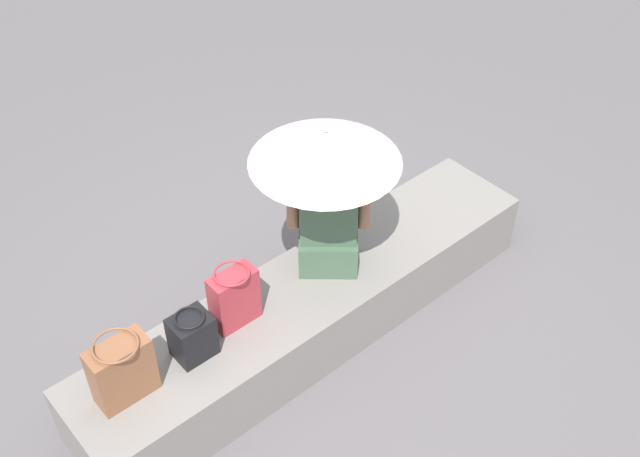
# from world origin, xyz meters

# --- Properties ---
(ground_plane) EXTENTS (14.00, 14.00, 0.00)m
(ground_plane) POSITION_xyz_m (0.00, 0.00, 0.00)
(ground_plane) COLOR #605B5E
(stone_bench) EXTENTS (3.05, 0.62, 0.43)m
(stone_bench) POSITION_xyz_m (0.00, 0.00, 0.21)
(stone_bench) COLOR gray
(stone_bench) RESTS_ON ground
(person_seated) EXTENTS (0.48, 0.46, 0.90)m
(person_seated) POSITION_xyz_m (0.19, 0.07, 0.81)
(person_seated) COLOR #47664C
(person_seated) RESTS_ON stone_bench
(parasol) EXTENTS (0.82, 0.82, 0.98)m
(parasol) POSITION_xyz_m (0.16, 0.07, 1.28)
(parasol) COLOR #B7B7BC
(parasol) RESTS_ON stone_bench
(handbag_black) EXTENTS (0.21, 0.17, 0.28)m
(handbag_black) POSITION_xyz_m (-0.80, 0.02, 0.56)
(handbag_black) COLOR black
(handbag_black) RESTS_ON stone_bench
(tote_bag_canvas) EXTENTS (0.31, 0.23, 0.38)m
(tote_bag_canvas) POSITION_xyz_m (-1.20, 0.02, 0.61)
(tote_bag_canvas) COLOR brown
(tote_bag_canvas) RESTS_ON stone_bench
(shoulder_bag_spare) EXTENTS (0.26, 0.20, 0.37)m
(shoulder_bag_spare) POSITION_xyz_m (-0.50, 0.06, 0.61)
(shoulder_bag_spare) COLOR #B2333D
(shoulder_bag_spare) RESTS_ON stone_bench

